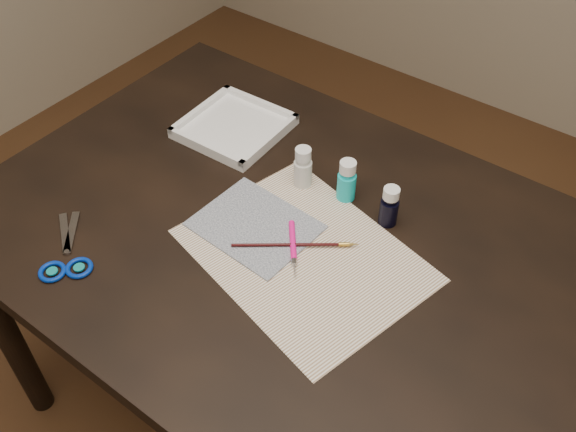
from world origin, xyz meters
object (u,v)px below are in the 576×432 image
Objects in this scene: paper at (304,255)px; paint_bottle_navy at (389,206)px; scissors at (63,246)px; canvas at (255,225)px; paint_bottle_white at (303,167)px; palette_tray at (234,126)px; paint_bottle_cyan at (347,180)px.

paint_bottle_navy is at bearing 64.60° from paper.
paint_bottle_navy is 0.45× the size of scissors.
scissors is (-0.47, -0.44, -0.04)m from paint_bottle_navy.
canvas is 0.17m from paint_bottle_white.
paint_bottle_navy is at bearing 2.46° from paint_bottle_white.
paint_bottle_navy is 0.45m from palette_tray.
palette_tray is at bearing 137.46° from canvas.
paint_bottle_cyan is 1.06× the size of paint_bottle_navy.
paint_bottle_white reaches higher than scissors.
paint_bottle_navy is 0.41× the size of palette_tray.
paint_bottle_white and paint_bottle_cyan have the same top height.
paint_bottle_white is at bearing 89.49° from canvas.
scissors reaches higher than canvas.
scissors is 0.92× the size of palette_tray.
paint_bottle_navy reaches higher than canvas.
paper is 4.63× the size of paint_bottle_cyan.
paper is 0.21m from paint_bottle_white.
palette_tray is (0.03, 0.49, 0.01)m from scissors.
paint_bottle_navy reaches higher than paper.
paint_bottle_cyan reaches higher than paper.
canvas is at bearing -140.48° from paint_bottle_navy.
scissors reaches higher than paper.
paint_bottle_navy reaches higher than scissors.
paint_bottle_cyan is at bearing 11.48° from paint_bottle_white.
paint_bottle_white reaches higher than paint_bottle_navy.
canvas is at bearing -99.24° from scissors.
paper is 0.43m from palette_tray.
paint_bottle_white is (0.00, 0.16, 0.04)m from canvas.
canvas is at bearing -118.54° from paint_bottle_cyan.
canvas is 0.21m from paint_bottle_cyan.
paint_bottle_navy is 0.65m from scissors.
scissors is (-0.39, -0.27, 0.00)m from paper.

